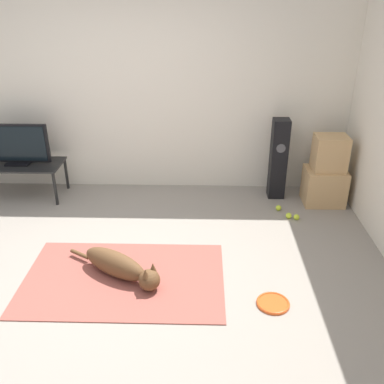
% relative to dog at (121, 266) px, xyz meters
% --- Properties ---
extents(ground_plane, '(12.00, 12.00, 0.00)m').
position_rel_dog_xyz_m(ground_plane, '(-0.05, -0.06, -0.13)').
color(ground_plane, gray).
extents(wall_back, '(8.00, 0.06, 2.55)m').
position_rel_dog_xyz_m(wall_back, '(-0.05, 2.04, 1.15)').
color(wall_back, silver).
rests_on(wall_back, ground_plane).
extents(area_rug, '(1.81, 1.14, 0.01)m').
position_rel_dog_xyz_m(area_rug, '(0.02, -0.02, -0.12)').
color(area_rug, '#934C42').
rests_on(area_rug, ground_plane).
extents(dog, '(0.93, 0.61, 0.25)m').
position_rel_dog_xyz_m(dog, '(0.00, 0.00, 0.00)').
color(dog, brown).
rests_on(dog, area_rug).
extents(frisbee, '(0.28, 0.28, 0.03)m').
position_rel_dog_xyz_m(frisbee, '(1.33, -0.33, -0.11)').
color(frisbee, '#DB511E').
rests_on(frisbee, ground_plane).
extents(cardboard_box_lower, '(0.48, 0.38, 0.44)m').
position_rel_dog_xyz_m(cardboard_box_lower, '(2.20, 1.56, 0.09)').
color(cardboard_box_lower, tan).
rests_on(cardboard_box_lower, ground_plane).
extents(cardboard_box_upper, '(0.37, 0.30, 0.41)m').
position_rel_dog_xyz_m(cardboard_box_upper, '(2.21, 1.56, 0.52)').
color(cardboard_box_upper, tan).
rests_on(cardboard_box_upper, cardboard_box_lower).
extents(floor_speaker, '(0.20, 0.20, 1.00)m').
position_rel_dog_xyz_m(floor_speaker, '(1.65, 1.72, 0.37)').
color(floor_speaker, black).
rests_on(floor_speaker, ground_plane).
extents(tv_stand, '(1.03, 0.52, 0.44)m').
position_rel_dog_xyz_m(tv_stand, '(-1.52, 1.64, 0.26)').
color(tv_stand, black).
rests_on(tv_stand, ground_plane).
extents(tv, '(0.80, 0.20, 0.50)m').
position_rel_dog_xyz_m(tv, '(-1.52, 1.65, 0.55)').
color(tv, black).
rests_on(tv, tv_stand).
extents(tennis_ball_by_boxes, '(0.07, 0.07, 0.07)m').
position_rel_dog_xyz_m(tennis_ball_by_boxes, '(1.72, 1.15, -0.09)').
color(tennis_ball_by_boxes, '#C6E033').
rests_on(tennis_ball_by_boxes, ground_plane).
extents(tennis_ball_near_speaker, '(0.07, 0.07, 0.07)m').
position_rel_dog_xyz_m(tennis_ball_near_speaker, '(1.80, 1.12, -0.09)').
color(tennis_ball_near_speaker, '#C6E033').
rests_on(tennis_ball_near_speaker, ground_plane).
extents(tennis_ball_loose_on_carpet, '(0.07, 0.07, 0.07)m').
position_rel_dog_xyz_m(tennis_ball_loose_on_carpet, '(1.63, 1.34, -0.09)').
color(tennis_ball_loose_on_carpet, '#C6E033').
rests_on(tennis_ball_loose_on_carpet, ground_plane).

